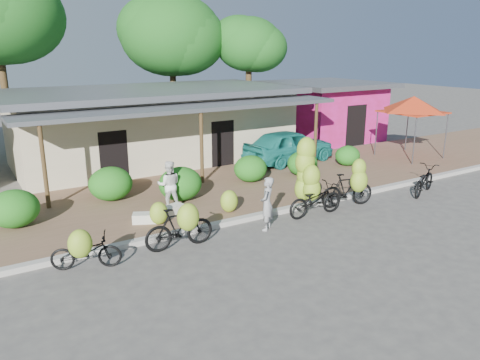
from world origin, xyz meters
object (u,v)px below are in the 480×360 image
object	(u,v)px
bike_center	(311,185)
bike_far_left	(85,250)
bike_left	(180,226)
vendor	(267,204)
bike_right	(350,187)
red_canopy	(413,104)
bystander	(169,185)
tree_center_right	(167,33)
teal_van	(289,146)
tree_near_right	(245,43)
bike_far_right	(424,180)
sack_far	(146,218)
sack_near	(171,211)

from	to	relation	value
bike_center	bike_far_left	bearing A→B (deg)	93.70
bike_left	bike_center	size ratio (longest dim) A/B	0.79
vendor	bike_right	bearing A→B (deg)	140.47
red_canopy	bike_center	world-z (taller)	red_canopy
bike_far_left	bystander	distance (m)	4.43
red_canopy	bike_far_left	bearing A→B (deg)	-167.06
tree_center_right	teal_van	size ratio (longest dim) A/B	1.84
teal_van	bike_right	bearing A→B (deg)	156.55
tree_near_right	bike_far_right	xyz separation A→B (m)	(-0.99, -13.69, -4.89)
bike_right	sack_far	size ratio (longest dim) A/B	2.65
tree_center_right	teal_van	distance (m)	10.97
bike_center	bystander	xyz separation A→B (m)	(-3.74, 2.55, -0.04)
sack_far	bike_far_left	bearing A→B (deg)	-138.42
red_canopy	teal_van	bearing A→B (deg)	159.20
bike_far_left	bystander	bearing A→B (deg)	-28.64
bike_left	bystander	world-z (taller)	bystander
tree_near_right	sack_near	bearing A→B (deg)	-131.05
tree_center_right	teal_van	xyz separation A→B (m)	(1.54, -9.61, -5.05)
bike_right	tree_near_right	bearing A→B (deg)	-4.72
bike_center	bystander	bearing A→B (deg)	57.17
red_canopy	bystander	distance (m)	12.79
bike_far_left	bystander	world-z (taller)	bystander
bike_right	vendor	size ratio (longest dim) A/B	1.25
red_canopy	bike_far_left	xyz separation A→B (m)	(-16.03, -3.68, -2.09)
tree_near_right	bike_right	world-z (taller)	tree_near_right
bike_left	bike_far_right	xyz separation A→B (m)	(9.51, -0.21, -0.13)
tree_center_right	bystander	distance (m)	14.64
tree_near_right	teal_van	bearing A→B (deg)	-107.91
bike_center	sack_far	bearing A→B (deg)	72.14
bike_far_right	bystander	world-z (taller)	bystander
bike_far_right	teal_van	distance (m)	6.26
bike_center	bike_right	size ratio (longest dim) A/B	1.23
tree_center_right	sack_near	xyz separation A→B (m)	(-5.80, -13.26, -5.66)
vendor	teal_van	bearing A→B (deg)	-174.29
bystander	sack_far	bearing A→B (deg)	59.73
red_canopy	sack_near	distance (m)	13.19
bike_center	vendor	size ratio (longest dim) A/B	1.54
sack_near	vendor	world-z (taller)	vendor
bike_left	sack_near	distance (m)	2.36
bike_left	bike_center	xyz separation A→B (m)	(4.69, 0.35, 0.29)
sack_far	vendor	distance (m)	3.64
bike_far_right	sack_far	bearing A→B (deg)	55.17
teal_van	bike_far_left	bearing A→B (deg)	113.67
bike_center	teal_van	bearing A→B (deg)	-29.81
bike_center	vendor	bearing A→B (deg)	102.74
bike_far_left	vendor	xyz separation A→B (m)	(5.16, -0.12, 0.28)
tree_center_right	vendor	xyz separation A→B (m)	(-3.78, -15.52, -5.13)
tree_center_right	tree_near_right	bearing A→B (deg)	-26.57
teal_van	red_canopy	bearing A→B (deg)	-116.06
sack_far	bike_left	bearing A→B (deg)	-84.56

